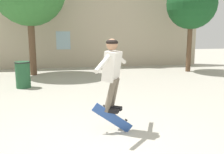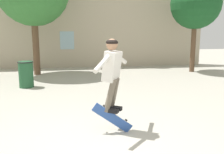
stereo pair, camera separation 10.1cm
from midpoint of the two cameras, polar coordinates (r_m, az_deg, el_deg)
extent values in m
plane|color=#B2AD9E|center=(4.20, -2.66, -16.30)|extent=(40.00, 40.00, 0.00)
cube|color=#B7A88E|center=(13.16, -7.99, 10.36)|extent=(12.90, 0.40, 3.71)
cube|color=#99B7C6|center=(12.95, -11.30, 8.20)|extent=(0.70, 0.02, 0.90)
cylinder|color=brown|center=(12.10, 16.98, 6.44)|extent=(0.22, 0.22, 2.22)
sphere|color=#194C23|center=(12.13, 17.50, 15.65)|extent=(2.23, 2.23, 2.23)
cylinder|color=brown|center=(11.20, -18.02, 6.63)|extent=(0.28, 0.28, 2.43)
cylinder|color=#235633|center=(8.84, -20.00, 0.49)|extent=(0.47, 0.47, 0.88)
torus|color=black|center=(8.78, -20.18, 3.19)|extent=(0.51, 0.51, 0.04)
cube|color=silver|center=(4.57, -0.63, 2.51)|extent=(0.43, 0.44, 0.57)
sphere|color=#A37556|center=(4.53, -0.64, 7.44)|extent=(0.29, 0.29, 0.21)
ellipsoid|color=black|center=(4.53, -0.64, 7.90)|extent=(0.30, 0.30, 0.12)
cylinder|color=#6B6051|center=(4.75, -0.21, -3.79)|extent=(0.25, 0.26, 0.65)
cube|color=black|center=(4.82, 0.13, -7.11)|extent=(0.27, 0.22, 0.07)
cylinder|color=#6B6051|center=(4.60, -1.04, -4.28)|extent=(0.29, 0.19, 0.65)
cube|color=black|center=(4.67, -0.69, -7.70)|extent=(0.27, 0.22, 0.07)
cylinder|color=silver|center=(4.91, 1.19, 4.27)|extent=(0.37, 0.52, 0.28)
cylinder|color=silver|center=(4.21, -2.77, 3.18)|extent=(0.37, 0.52, 0.28)
cube|color=#2D519E|center=(4.73, -0.54, -9.36)|extent=(0.77, 0.11, 0.62)
cylinder|color=black|center=(4.80, 2.66, -9.79)|extent=(0.06, 0.06, 0.05)
cylinder|color=black|center=(4.88, 1.27, -11.48)|extent=(0.06, 0.06, 0.05)
cylinder|color=black|center=(4.67, -2.40, -6.62)|extent=(0.06, 0.06, 0.05)
cylinder|color=black|center=(4.75, -3.76, -8.39)|extent=(0.06, 0.06, 0.05)
camera|label=1|loc=(0.05, -90.63, -0.12)|focal=40.00mm
camera|label=2|loc=(0.05, 89.37, 0.12)|focal=40.00mm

